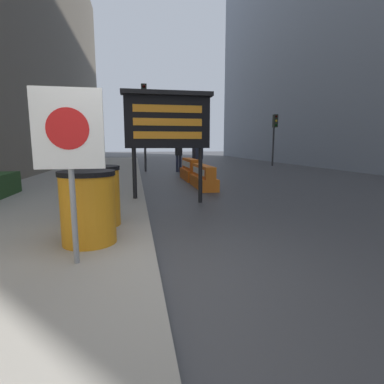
# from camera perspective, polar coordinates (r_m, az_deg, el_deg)

# --- Properties ---
(ground_plane) EXTENTS (120.00, 120.00, 0.00)m
(ground_plane) POSITION_cam_1_polar(r_m,az_deg,el_deg) (3.47, -6.50, -15.69)
(ground_plane) COLOR #3F3F42
(barrel_drum_foreground) EXTENTS (0.72, 0.72, 0.95)m
(barrel_drum_foreground) POSITION_cam_1_polar(r_m,az_deg,el_deg) (4.13, -19.16, -2.76)
(barrel_drum_foreground) COLOR orange
(barrel_drum_foreground) RESTS_ON sidewalk_left
(barrel_drum_middle) EXTENTS (0.72, 0.72, 0.95)m
(barrel_drum_middle) POSITION_cam_1_polar(r_m,az_deg,el_deg) (5.00, -17.53, -0.68)
(barrel_drum_middle) COLOR orange
(barrel_drum_middle) RESTS_ON sidewalk_left
(warning_sign) EXTENTS (0.70, 0.08, 1.85)m
(warning_sign) POSITION_cam_1_polar(r_m,az_deg,el_deg) (3.37, -22.40, 8.88)
(warning_sign) COLOR gray
(warning_sign) RESTS_ON sidewalk_left
(message_board) EXTENTS (2.14, 0.36, 2.67)m
(message_board) POSITION_cam_1_polar(r_m,az_deg,el_deg) (7.31, -4.68, 13.21)
(message_board) COLOR black
(message_board) RESTS_ON ground_plane
(jersey_barrier_orange_near) EXTENTS (0.54, 2.14, 0.77)m
(jersey_barrier_orange_near) POSITION_cam_1_polar(r_m,az_deg,el_deg) (10.07, 2.17, 2.70)
(jersey_barrier_orange_near) COLOR orange
(jersey_barrier_orange_near) RESTS_ON ground_plane
(jersey_barrier_orange_far) EXTENTS (0.56, 2.13, 0.87)m
(jersey_barrier_orange_far) POSITION_cam_1_polar(r_m,az_deg,el_deg) (12.47, -0.36, 4.13)
(jersey_barrier_orange_far) COLOR orange
(jersey_barrier_orange_far) RESTS_ON ground_plane
(traffic_cone_near) EXTENTS (0.31, 0.31, 0.55)m
(traffic_cone_near) POSITION_cam_1_polar(r_m,az_deg,el_deg) (14.91, 0.63, 4.48)
(traffic_cone_near) COLOR black
(traffic_cone_near) RESTS_ON ground_plane
(traffic_light_near_curb) EXTENTS (0.28, 0.44, 4.54)m
(traffic_light_near_curb) POSITION_cam_1_polar(r_m,az_deg,el_deg) (16.48, -9.08, 15.25)
(traffic_light_near_curb) COLOR #2D2D30
(traffic_light_near_curb) RESTS_ON ground_plane
(traffic_light_far_side) EXTENTS (0.28, 0.44, 3.43)m
(traffic_light_far_side) POSITION_cam_1_polar(r_m,az_deg,el_deg) (21.29, 15.45, 11.54)
(traffic_light_far_side) COLOR #2D2D30
(traffic_light_far_side) RESTS_ON ground_plane
(pedestrian_worker) EXTENTS (0.33, 0.50, 1.83)m
(pedestrian_worker) POSITION_cam_1_polar(r_m,az_deg,el_deg) (15.99, -2.56, 7.69)
(pedestrian_worker) COLOR #23283D
(pedestrian_worker) RESTS_ON ground_plane
(pedestrian_passerby) EXTENTS (0.50, 0.42, 1.65)m
(pedestrian_passerby) POSITION_cam_1_polar(r_m,az_deg,el_deg) (13.70, 1.09, 7.05)
(pedestrian_passerby) COLOR #514C42
(pedestrian_passerby) RESTS_ON ground_plane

